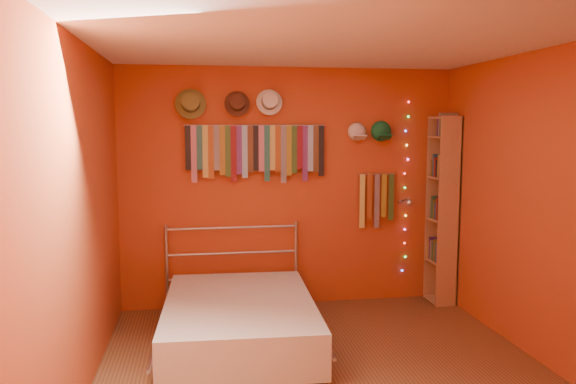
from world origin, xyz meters
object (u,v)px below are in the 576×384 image
reading_lamp (408,202)px  bookshelf (446,209)px  tie_rack (256,149)px  bed (239,320)px

reading_lamp → bookshelf: bearing=2.2°
tie_rack → bookshelf: size_ratio=0.72×
tie_rack → bookshelf: bearing=-4.4°
bookshelf → reading_lamp: bearing=-177.8°
bookshelf → bed: bearing=-159.9°
tie_rack → bed: size_ratio=0.76×
reading_lamp → bed: (-1.84, -0.81, -0.89)m
tie_rack → reading_lamp: tie_rack is taller
tie_rack → reading_lamp: (1.58, -0.17, -0.56)m
bed → tie_rack: bearing=77.6°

